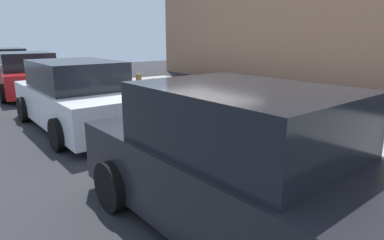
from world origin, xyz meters
name	(u,v)px	position (x,y,z in m)	size (l,w,h in m)	color
ground_plane	(187,134)	(0.00, 0.00, 0.00)	(40.00, 40.00, 0.00)	#28282B
sidewalk_curb	(263,116)	(0.00, -2.50, 0.07)	(18.00, 5.00, 0.14)	#9E9B93
suitcase_olive_0	(356,152)	(-3.51, -0.54, 0.47)	(0.43, 0.26, 0.93)	#59601E
suitcase_black_1	(320,144)	(-2.92, -0.53, 0.45)	(0.51, 0.26, 0.92)	black
suitcase_maroon_2	(291,134)	(-2.36, -0.54, 0.47)	(0.37, 0.26, 0.93)	maroon
suitcase_red_3	(268,132)	(-1.83, -0.54, 0.40)	(0.44, 0.21, 0.57)	red
suitcase_silver_4	(244,122)	(-1.29, -0.46, 0.48)	(0.39, 0.23, 0.91)	#9EA0A8
suitcase_teal_5	(228,120)	(-0.79, -0.49, 0.41)	(0.35, 0.22, 0.84)	#0F606B
suitcase_navy_6	(212,111)	(-0.28, -0.49, 0.51)	(0.42, 0.23, 0.81)	navy
suitcase_olive_7	(201,106)	(0.28, -0.60, 0.52)	(0.45, 0.29, 1.07)	#59601E
suitcase_black_8	(185,104)	(0.86, -0.56, 0.49)	(0.48, 0.23, 0.75)	black
suitcase_maroon_9	(170,101)	(1.48, -0.50, 0.46)	(0.51, 0.25, 0.69)	maroon
fire_hydrant	(153,92)	(2.38, -0.53, 0.58)	(0.39, 0.21, 0.85)	red
bollard_post	(139,90)	(2.96, -0.38, 0.60)	(0.17, 0.17, 0.92)	brown
parked_car_charcoal_0	(240,166)	(-3.38, 1.73, 0.77)	(4.30, 2.15, 1.64)	black
parked_car_white_1	(78,97)	(2.03, 1.73, 0.75)	(4.61, 2.14, 1.59)	silver
parked_car_red_2	(27,75)	(7.76, 1.73, 0.74)	(4.51, 2.27, 1.57)	#AD1619
parked_car_beige_3	(6,65)	(12.81, 1.73, 0.74)	(4.89, 2.26, 1.57)	tan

